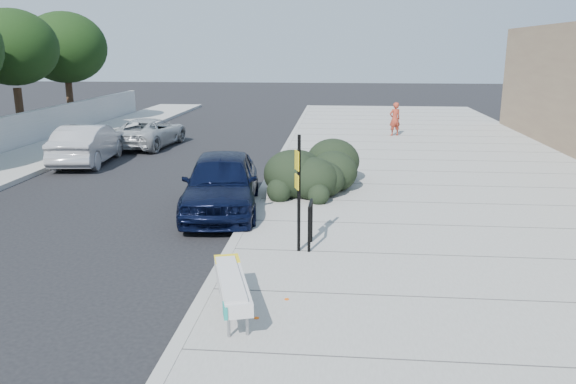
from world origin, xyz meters
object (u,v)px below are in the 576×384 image
sign_post (298,186)px  sedan_navy (222,183)px  bench (232,284)px  pedestrian (395,119)px  bike_rack (310,220)px  suv_silver (149,132)px  wagon_silver (88,144)px

sign_post → sedan_navy: bearing=106.6°
bench → pedestrian: (4.21, 18.80, 0.30)m
sedan_navy → bench: bearing=-83.9°
pedestrian → bench: bearing=53.3°
bench → bike_rack: 3.28m
suv_silver → sign_post: bearing=125.8°
sign_post → pedestrian: sign_post is taller
bench → pedestrian: 19.27m
sign_post → wagon_silver: size_ratio=0.54×
wagon_silver → suv_silver: wagon_silver is taller
bench → suv_silver: bearing=96.2°
pedestrian → bike_rack: bearing=54.5°
bike_rack → sign_post: size_ratio=0.40×
bike_rack → sign_post: 0.86m
sign_post → pedestrian: size_ratio=1.53×
sign_post → bench: bearing=-124.8°
bench → sign_post: size_ratio=0.86×
bike_rack → sedan_navy: sedan_navy is taller
suv_silver → sedan_navy: bearing=124.0°
wagon_silver → pedestrian: size_ratio=2.84×
sedan_navy → suv_silver: size_ratio=1.03×
bench → sedan_navy: (-1.40, 5.96, 0.16)m
bench → wagon_silver: size_ratio=0.46×
sign_post → wagon_silver: sign_post is taller
sedan_navy → wagon_silver: bearing=129.5°
wagon_silver → pedestrian: (11.84, 6.95, 0.20)m
wagon_silver → suv_silver: bearing=-110.7°
bike_rack → sedan_navy: 3.76m
pedestrian → sign_post: bearing=53.9°
sedan_navy → wagon_silver: sedan_navy is taller
sedan_navy → pedestrian: bearing=59.3°
bench → sign_post: bearing=57.3°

